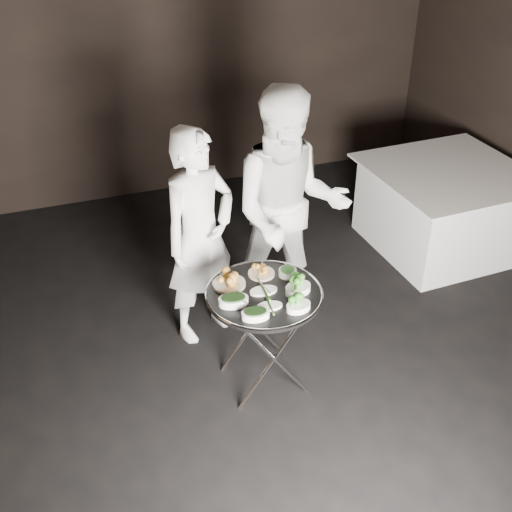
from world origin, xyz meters
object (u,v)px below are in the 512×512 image
object	(u,v)px
serving_tray	(264,294)
waiter_right	(289,211)
waiter_left	(200,237)
dining_table	(444,209)
tray_stand	(264,335)

from	to	relation	value
serving_tray	waiter_right	size ratio (longest dim) A/B	0.41
waiter_left	dining_table	bearing A→B (deg)	-13.98
waiter_left	waiter_right	xyz separation A→B (m)	(0.67, -0.02, 0.10)
serving_tray	waiter_right	bearing A→B (deg)	56.64
waiter_left	serving_tray	bearing A→B (deg)	-96.52
tray_stand	serving_tray	size ratio (longest dim) A/B	0.98
waiter_left	dining_table	xyz separation A→B (m)	(2.41, 0.44, -0.44)
waiter_right	serving_tray	bearing A→B (deg)	-107.49
waiter_right	dining_table	distance (m)	1.88
serving_tray	dining_table	size ratio (longest dim) A/B	0.57
tray_stand	waiter_right	distance (m)	0.96
waiter_right	tray_stand	bearing A→B (deg)	-107.49
waiter_right	waiter_left	bearing A→B (deg)	-165.92
dining_table	waiter_right	bearing A→B (deg)	-165.14
waiter_left	waiter_right	distance (m)	0.68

